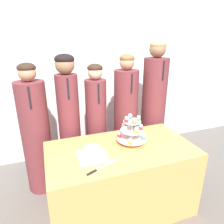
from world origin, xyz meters
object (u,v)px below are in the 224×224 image
at_px(cupcake_stand, 132,130).
at_px(student_4, 153,110).
at_px(student_2, 97,126).
at_px(student_3, 125,120).
at_px(student_1, 69,123).
at_px(round_cake, 92,152).
at_px(cake_knife, 98,170).
at_px(student_0, 36,135).

distance_m(cupcake_stand, student_4, 0.78).
distance_m(student_2, student_3, 0.38).
relative_size(student_1, student_3, 1.01).
relative_size(round_cake, cake_knife, 0.84).
distance_m(student_3, student_4, 0.40).
bearing_deg(cake_knife, student_1, 72.72).
height_order(round_cake, cupcake_stand, cupcake_stand).
distance_m(round_cake, student_3, 0.88).
height_order(student_0, student_3, student_3).
bearing_deg(student_2, cake_knife, -104.93).
relative_size(student_0, student_3, 0.96).
xyz_separation_m(student_1, student_2, (0.32, -0.00, -0.08)).
bearing_deg(round_cake, cake_knife, -92.64).
bearing_deg(cake_knife, student_4, 17.15).
height_order(student_0, student_1, student_1).
bearing_deg(student_0, student_2, -0.00).
height_order(round_cake, student_1, student_1).
xyz_separation_m(student_3, student_4, (0.39, 0.00, 0.08)).
height_order(round_cake, student_0, student_0).
bearing_deg(student_1, student_3, 0.00).
bearing_deg(student_0, student_4, 0.00).
height_order(cake_knife, student_2, student_2).
distance_m(student_1, student_3, 0.70).
bearing_deg(student_1, student_2, -0.00).
xyz_separation_m(cake_knife, student_0, (-0.46, 0.85, -0.02)).
xyz_separation_m(student_2, student_4, (0.77, 0.00, 0.11)).
relative_size(round_cake, student_4, 0.15).
relative_size(student_0, student_4, 0.87).
relative_size(cupcake_stand, student_4, 0.18).
bearing_deg(student_4, round_cake, -146.40).
height_order(cake_knife, student_4, student_4).
bearing_deg(student_3, student_4, 0.00).
distance_m(round_cake, cupcake_stand, 0.45).
xyz_separation_m(round_cake, cake_knife, (-0.01, -0.20, -0.05)).
height_order(student_3, student_4, student_4).
relative_size(cake_knife, student_3, 0.19).
distance_m(cupcake_stand, student_1, 0.76).
height_order(student_1, student_3, student_1).
bearing_deg(student_1, cupcake_stand, -45.63).
relative_size(cake_knife, student_1, 0.19).
distance_m(cupcake_stand, student_0, 1.06).
bearing_deg(cupcake_stand, cake_knife, -144.79).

